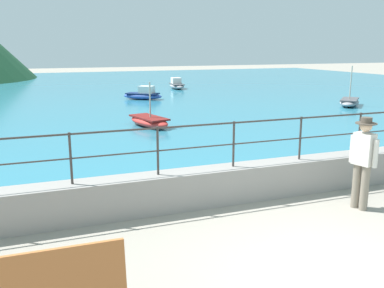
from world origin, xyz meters
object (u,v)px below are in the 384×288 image
at_px(boat_0, 149,121).
at_px(boat_3, 349,102).
at_px(boat_4, 143,95).
at_px(person_walking, 363,159).
at_px(boat_2, 177,85).

bearing_deg(boat_0, boat_3, 9.53).
bearing_deg(boat_4, boat_3, -35.34).
bearing_deg(person_walking, boat_4, 88.60).
bearing_deg(boat_2, boat_4, -125.70).
relative_size(person_walking, boat_0, 0.71).
relative_size(boat_0, boat_4, 1.03).
relative_size(boat_3, boat_4, 0.96).
bearing_deg(boat_3, boat_0, -170.47).
height_order(boat_2, boat_3, boat_3).
height_order(boat_0, boat_3, boat_3).
height_order(person_walking, boat_0, person_walking).
distance_m(person_walking, boat_4, 17.71).
bearing_deg(boat_2, person_walking, -100.51).
distance_m(boat_2, boat_3, 12.86).
relative_size(boat_2, boat_4, 1.00).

